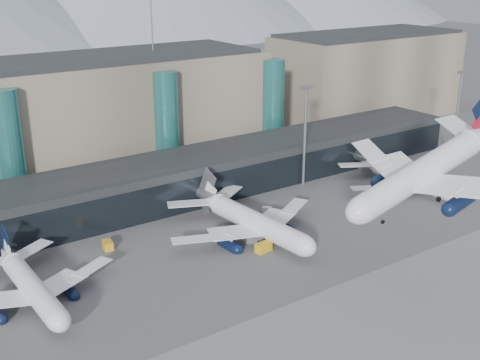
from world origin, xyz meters
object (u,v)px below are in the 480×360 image
at_px(lightmast_mid, 305,130).
at_px(veh_a, 57,285).
at_px(veh_c, 254,237).
at_px(veh_e, 436,179).
at_px(lightmast_right, 458,110).
at_px(hero_jet, 435,160).
at_px(veh_b, 108,245).
at_px(jet_parked_left, 26,276).
at_px(jet_parked_mid, 245,212).
at_px(jet_parked_right, 402,171).
at_px(veh_h, 264,247).
at_px(veh_g, 267,210).

xyz_separation_m(lightmast_mid, veh_a, (-69.83, -15.98, -13.61)).
distance_m(veh_c, veh_e, 59.78).
relative_size(lightmast_right, hero_jet, 0.68).
bearing_deg(veh_a, lightmast_right, -29.70).
bearing_deg(veh_b, jet_parked_left, 127.07).
bearing_deg(lightmast_mid, jet_parked_mid, -152.06).
height_order(jet_parked_right, veh_c, jet_parked_right).
xyz_separation_m(lightmast_right, veh_h, (-81.31, -16.77, -13.50)).
height_order(veh_e, veh_g, veh_e).
xyz_separation_m(hero_jet, veh_a, (-51.11, 36.96, -23.41)).
distance_m(hero_jet, jet_parked_right, 56.83).
height_order(jet_parked_right, veh_g, jet_parked_right).
bearing_deg(veh_h, veh_a, 158.89).
relative_size(veh_c, veh_g, 1.64).
relative_size(veh_b, veh_g, 1.33).
bearing_deg(hero_jet, jet_parked_left, 144.96).
relative_size(lightmast_right, veh_e, 9.48).
relative_size(jet_parked_mid, veh_g, 17.84).
bearing_deg(jet_parked_mid, veh_e, -97.27).
height_order(veh_b, veh_e, veh_b).
relative_size(lightmast_mid, veh_a, 8.91).
height_order(veh_b, veh_g, veh_b).
relative_size(hero_jet, veh_b, 13.23).
xyz_separation_m(lightmast_mid, jet_parked_right, (19.15, -15.59, -10.19)).
xyz_separation_m(hero_jet, veh_b, (-37.47, 46.80, -23.40)).
height_order(jet_parked_mid, jet_parked_right, jet_parked_mid).
bearing_deg(jet_parked_mid, jet_parked_left, 85.88).
bearing_deg(veh_a, veh_h, -46.36).
relative_size(lightmast_mid, veh_g, 11.93).
height_order(hero_jet, veh_g, hero_jet).
distance_m(hero_jet, jet_parked_mid, 43.55).
bearing_deg(lightmast_right, veh_h, -168.34).
relative_size(lightmast_mid, veh_c, 7.29).
height_order(lightmast_mid, veh_e, lightmast_mid).
distance_m(lightmast_right, jet_parked_left, 125.32).
distance_m(lightmast_mid, veh_e, 37.43).
bearing_deg(veh_c, lightmast_right, 34.45).
height_order(jet_parked_right, veh_e, jet_parked_right).
distance_m(hero_jet, veh_h, 38.67).
bearing_deg(veh_c, jet_parked_right, 31.09).
bearing_deg(jet_parked_left, veh_g, -85.07).
xyz_separation_m(jet_parked_mid, veh_c, (-1.02, -4.64, -3.70)).
bearing_deg(hero_jet, veh_c, 107.81).
bearing_deg(jet_parked_mid, jet_parked_right, -94.58).
bearing_deg(jet_parked_mid, veh_g, -63.46).
bearing_deg(veh_a, veh_c, -39.42).
relative_size(hero_jet, jet_parked_right, 1.09).
distance_m(hero_jet, veh_e, 63.88).
bearing_deg(jet_parked_mid, veh_a, 86.35).
bearing_deg(hero_jet, veh_a, 142.76).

